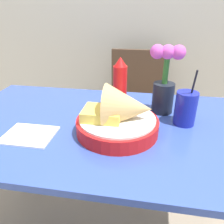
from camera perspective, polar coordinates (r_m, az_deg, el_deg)
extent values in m
cube|color=#334C9E|center=(0.87, -1.52, -3.68)|extent=(1.27, 0.72, 0.02)
cylinder|color=#4C4C51|center=(1.50, -21.32, -8.41)|extent=(0.05, 0.05, 0.72)
cylinder|color=#4C4C51|center=(1.38, 26.09, -12.69)|extent=(0.05, 0.05, 0.72)
cylinder|color=#473323|center=(1.57, -1.56, -11.49)|extent=(0.03, 0.03, 0.42)
cylinder|color=#473323|center=(1.55, 11.92, -12.60)|extent=(0.03, 0.03, 0.42)
cylinder|color=#473323|center=(1.86, 0.56, -4.80)|extent=(0.03, 0.03, 0.42)
cylinder|color=#473323|center=(1.85, 11.69, -5.66)|extent=(0.03, 0.03, 0.42)
cube|color=#473323|center=(1.58, 6.01, -1.87)|extent=(0.40, 0.40, 0.02)
cube|color=#473323|center=(1.66, 6.85, 8.26)|extent=(0.40, 0.03, 0.45)
cylinder|color=red|center=(0.79, 1.40, -3.57)|extent=(0.30, 0.30, 0.05)
cylinder|color=white|center=(0.78, 1.42, -1.67)|extent=(0.27, 0.27, 0.01)
cone|color=tan|center=(0.76, 4.24, 1.12)|extent=(0.16, 0.16, 0.16)
cube|color=#E5C14C|center=(0.77, -2.57, -0.69)|extent=(0.13, 0.11, 0.04)
cylinder|color=red|center=(0.96, 2.09, 6.38)|extent=(0.06, 0.06, 0.19)
cone|color=red|center=(0.93, 2.21, 13.03)|extent=(0.05, 0.05, 0.04)
cylinder|color=#192399|center=(0.88, 18.65, 0.90)|extent=(0.08, 0.08, 0.13)
cylinder|color=black|center=(0.88, 18.55, 0.29)|extent=(0.08, 0.08, 0.11)
cylinder|color=black|center=(0.86, 20.01, 4.38)|extent=(0.01, 0.07, 0.20)
cylinder|color=black|center=(0.95, 13.13, 3.64)|extent=(0.09, 0.09, 0.13)
cylinder|color=#33722D|center=(0.92, 13.91, 10.72)|extent=(0.02, 0.02, 0.12)
sphere|color=#D14CB2|center=(0.90, 14.40, 14.96)|extent=(0.06, 0.06, 0.06)
sphere|color=#D14CB2|center=(0.90, 11.78, 15.19)|extent=(0.06, 0.06, 0.06)
sphere|color=#D14CB2|center=(0.90, 16.99, 14.70)|extent=(0.06, 0.06, 0.06)
cube|color=white|center=(0.83, -20.77, -5.62)|extent=(0.18, 0.14, 0.01)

